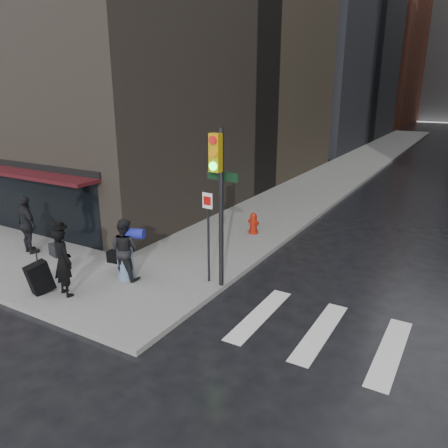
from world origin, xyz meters
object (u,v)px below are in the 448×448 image
Objects in this scene: man_jeans at (124,249)px; man_greycoat at (27,225)px; traffic_light at (218,188)px; man_overcoat at (58,264)px; fire_hydrant at (253,224)px.

man_jeans is 0.93× the size of man_greycoat.
traffic_light is (6.88, 1.02, 1.86)m from man_greycoat.
man_greycoat is (-3.43, 1.60, 0.11)m from man_overcoat.
man_jeans is at bearing -166.02° from man_greycoat.
man_overcoat is 2.57× the size of fire_hydrant.
man_overcoat is at bearing -106.93° from fire_hydrant.
man_greycoat is at bearing -6.84° from man_jeans.
fire_hydrant is at bearing -111.75° from man_jeans.
man_greycoat is 8.04m from fire_hydrant.
traffic_light is at bearing -168.15° from man_jeans.
man_jeans is 0.42× the size of traffic_light.
man_jeans is at bearing -103.86° from fire_hydrant.
man_jeans is 2.24× the size of fire_hydrant.
traffic_light is (3.45, 2.62, 1.97)m from man_overcoat.
traffic_light reaches higher than man_jeans.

